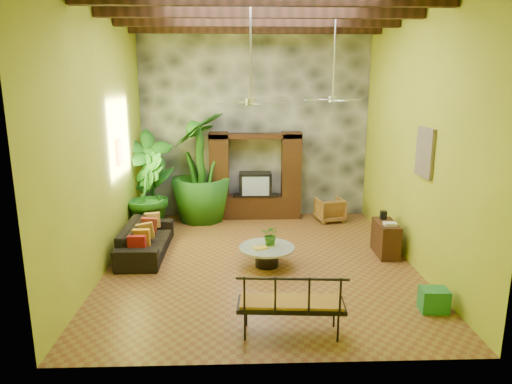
{
  "coord_description": "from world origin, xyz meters",
  "views": [
    {
      "loc": [
        -0.4,
        -8.71,
        3.52
      ],
      "look_at": [
        -0.08,
        0.2,
        1.4
      ],
      "focal_mm": 32.0,
      "sensor_mm": 36.0,
      "label": 1
    }
  ],
  "objects_px": {
    "sofa": "(146,239)",
    "tall_plant_c": "(200,168)",
    "tall_plant_b": "(146,194)",
    "coffee_table": "(267,254)",
    "iron_bench": "(292,302)",
    "tall_plant_a": "(150,179)",
    "ceiling_fan_front": "(251,90)",
    "green_bin": "(434,300)",
    "wicker_armchair": "(330,210)",
    "entertainment_center": "(255,182)",
    "side_console": "(386,238)",
    "ceiling_fan_back": "(333,89)"
  },
  "relations": [
    {
      "from": "tall_plant_b",
      "to": "side_console",
      "type": "relative_size",
      "value": 2.21
    },
    {
      "from": "tall_plant_a",
      "to": "coffee_table",
      "type": "bearing_deg",
      "value": -45.36
    },
    {
      "from": "sofa",
      "to": "tall_plant_c",
      "type": "relative_size",
      "value": 0.78
    },
    {
      "from": "ceiling_fan_back",
      "to": "sofa",
      "type": "bearing_deg",
      "value": -170.05
    },
    {
      "from": "entertainment_center",
      "to": "coffee_table",
      "type": "distance_m",
      "value": 3.47
    },
    {
      "from": "ceiling_fan_back",
      "to": "tall_plant_a",
      "type": "xyz_separation_m",
      "value": [
        -4.25,
        1.34,
        -2.19
      ]
    },
    {
      "from": "ceiling_fan_front",
      "to": "sofa",
      "type": "height_order",
      "value": "ceiling_fan_front"
    },
    {
      "from": "iron_bench",
      "to": "tall_plant_b",
      "type": "bearing_deg",
      "value": 125.89
    },
    {
      "from": "wicker_armchair",
      "to": "iron_bench",
      "type": "bearing_deg",
      "value": 61.71
    },
    {
      "from": "tall_plant_a",
      "to": "ceiling_fan_front",
      "type": "bearing_deg",
      "value": -50.18
    },
    {
      "from": "wicker_armchair",
      "to": "side_console",
      "type": "height_order",
      "value": "side_console"
    },
    {
      "from": "tall_plant_b",
      "to": "iron_bench",
      "type": "xyz_separation_m",
      "value": [
        2.96,
        -4.75,
        -0.44
      ]
    },
    {
      "from": "coffee_table",
      "to": "iron_bench",
      "type": "height_order",
      "value": "iron_bench"
    },
    {
      "from": "ceiling_fan_front",
      "to": "green_bin",
      "type": "bearing_deg",
      "value": -32.13
    },
    {
      "from": "tall_plant_b",
      "to": "sofa",
      "type": "bearing_deg",
      "value": -79.93
    },
    {
      "from": "green_bin",
      "to": "ceiling_fan_back",
      "type": "bearing_deg",
      "value": 107.21
    },
    {
      "from": "ceiling_fan_back",
      "to": "tall_plant_b",
      "type": "height_order",
      "value": "ceiling_fan_back"
    },
    {
      "from": "tall_plant_a",
      "to": "entertainment_center",
      "type": "bearing_deg",
      "value": 12.7
    },
    {
      "from": "ceiling_fan_front",
      "to": "sofa",
      "type": "distance_m",
      "value": 3.89
    },
    {
      "from": "entertainment_center",
      "to": "iron_bench",
      "type": "xyz_separation_m",
      "value": [
        0.31,
        -5.99,
        -0.43
      ]
    },
    {
      "from": "ceiling_fan_front",
      "to": "green_bin",
      "type": "height_order",
      "value": "ceiling_fan_front"
    },
    {
      "from": "ceiling_fan_front",
      "to": "sofa",
      "type": "relative_size",
      "value": 0.85
    },
    {
      "from": "wicker_armchair",
      "to": "green_bin",
      "type": "xyz_separation_m",
      "value": [
        0.71,
        -4.92,
        -0.12
      ]
    },
    {
      "from": "entertainment_center",
      "to": "iron_bench",
      "type": "bearing_deg",
      "value": -87.03
    },
    {
      "from": "wicker_armchair",
      "to": "iron_bench",
      "type": "relative_size",
      "value": 0.43
    },
    {
      "from": "ceiling_fan_back",
      "to": "wicker_armchair",
      "type": "height_order",
      "value": "ceiling_fan_back"
    },
    {
      "from": "green_bin",
      "to": "iron_bench",
      "type": "bearing_deg",
      "value": -164.07
    },
    {
      "from": "tall_plant_b",
      "to": "ceiling_fan_front",
      "type": "bearing_deg",
      "value": -43.04
    },
    {
      "from": "coffee_table",
      "to": "green_bin",
      "type": "distance_m",
      "value": 3.19
    },
    {
      "from": "coffee_table",
      "to": "iron_bench",
      "type": "distance_m",
      "value": 2.62
    },
    {
      "from": "ceiling_fan_front",
      "to": "ceiling_fan_back",
      "type": "height_order",
      "value": "same"
    },
    {
      "from": "sofa",
      "to": "wicker_armchair",
      "type": "distance_m",
      "value": 4.88
    },
    {
      "from": "sofa",
      "to": "tall_plant_a",
      "type": "height_order",
      "value": "tall_plant_a"
    },
    {
      "from": "wicker_armchair",
      "to": "tall_plant_c",
      "type": "distance_m",
      "value": 3.55
    },
    {
      "from": "tall_plant_a",
      "to": "tall_plant_b",
      "type": "relative_size",
      "value": 1.24
    },
    {
      "from": "side_console",
      "to": "coffee_table",
      "type": "bearing_deg",
      "value": -166.83
    },
    {
      "from": "green_bin",
      "to": "side_console",
      "type": "bearing_deg",
      "value": 90.0
    },
    {
      "from": "ceiling_fan_back",
      "to": "tall_plant_a",
      "type": "bearing_deg",
      "value": 162.51
    },
    {
      "from": "sofa",
      "to": "tall_plant_b",
      "type": "distance_m",
      "value": 1.56
    },
    {
      "from": "green_bin",
      "to": "tall_plant_b",
      "type": "bearing_deg",
      "value": 142.43
    },
    {
      "from": "entertainment_center",
      "to": "tall_plant_b",
      "type": "xyz_separation_m",
      "value": [
        -2.65,
        -1.25,
        0.01
      ]
    },
    {
      "from": "entertainment_center",
      "to": "sofa",
      "type": "distance_m",
      "value": 3.63
    },
    {
      "from": "ceiling_fan_back",
      "to": "coffee_table",
      "type": "distance_m",
      "value": 3.77
    },
    {
      "from": "ceiling_fan_front",
      "to": "tall_plant_b",
      "type": "xyz_separation_m",
      "value": [
        -2.45,
        2.29,
        -2.43
      ]
    },
    {
      "from": "ceiling_fan_front",
      "to": "tall_plant_b",
      "type": "height_order",
      "value": "ceiling_fan_front"
    },
    {
      "from": "ceiling_fan_front",
      "to": "iron_bench",
      "type": "height_order",
      "value": "ceiling_fan_front"
    },
    {
      "from": "tall_plant_a",
      "to": "tall_plant_c",
      "type": "bearing_deg",
      "value": 16.66
    },
    {
      "from": "wicker_armchair",
      "to": "tall_plant_b",
      "type": "distance_m",
      "value": 4.72
    },
    {
      "from": "entertainment_center",
      "to": "ceiling_fan_front",
      "type": "relative_size",
      "value": 1.29
    },
    {
      "from": "sofa",
      "to": "ceiling_fan_front",
      "type": "bearing_deg",
      "value": -112.29
    }
  ]
}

